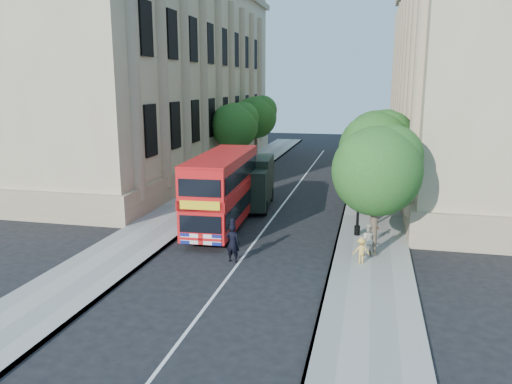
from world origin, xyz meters
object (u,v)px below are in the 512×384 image
Objects in this scene: box_van at (252,184)px; woman_pedestrian at (368,240)px; lamp_post at (359,190)px; police_constable at (233,243)px; double_decker_bus at (222,189)px.

woman_pedestrian is at bearing -53.37° from box_van.
woman_pedestrian is at bearing -79.82° from lamp_post.
box_van is 10.91m from woman_pedestrian.
police_constable is at bearing -87.26° from box_van.
lamp_post reaches higher than double_decker_bus.
box_van is 3.78× the size of woman_pedestrian.
lamp_post is 8.45m from box_van.
box_van is (0.52, 4.84, -0.67)m from double_decker_bus.
police_constable is (-5.30, -5.00, -1.63)m from lamp_post.
box_van reaches higher than police_constable.
woman_pedestrian is at bearing -25.18° from double_decker_bus.
double_decker_bus is 8.60m from woman_pedestrian.
police_constable is (1.49, -9.94, -0.67)m from box_van.
double_decker_bus is at bearing -101.96° from box_van.
double_decker_bus is 5.00× the size of police_constable.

